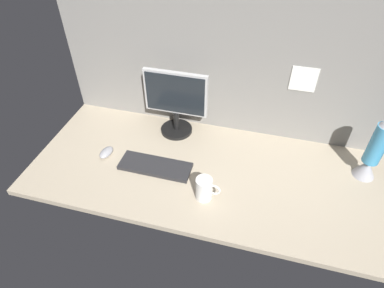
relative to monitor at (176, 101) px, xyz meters
The scene contains 7 objects.
ground_plane 41.14cm from the monitor, 45.94° to the right, with size 180.00×80.00×3.00cm, color tan.
cubicle_wall_back 33.23cm from the monitor, 27.03° to the left, with size 180.00×5.50×78.42cm.
monitor is the anchor object (origin of this frame).
keyboard 37.44cm from the monitor, 93.25° to the right, with size 37.00×13.00×2.00cm, color #262628.
mouse 46.33cm from the monitor, 135.61° to the right, with size 5.60×9.60×3.40cm, color #99999E.
mug_ceramic_white 53.74cm from the monitor, 58.78° to the right, with size 11.70×7.81×11.73cm.
lava_lamp 101.42cm from the monitor, ahead, with size 10.68×10.68×34.94cm.
Camera 1 is at (22.28, -115.10, 120.43)cm, focal length 30.44 mm.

